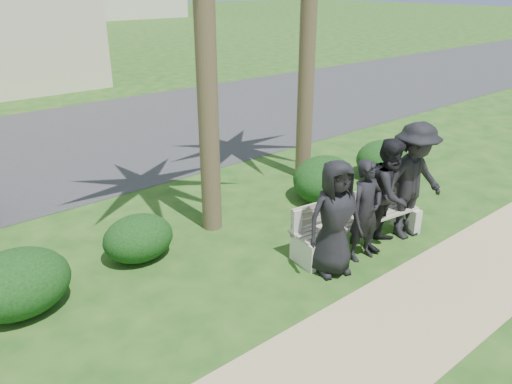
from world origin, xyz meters
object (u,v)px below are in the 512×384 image
Objects in this scene: park_bench at (357,224)px; man_b at (366,211)px; man_a at (335,218)px; man_c at (390,193)px; man_d at (413,181)px.

park_bench is 1.52× the size of man_b.
man_a is 0.97× the size of man_c.
man_d is at bearing -20.40° from man_c.
man_b is (0.64, -0.03, -0.07)m from man_a.
park_bench is at bearing 130.66° from man_c.
man_c is at bearing 18.57° from man_a.
man_b is at bearing 169.83° from man_c.
man_a is at bearing -173.45° from man_d.
park_bench is 0.56m from man_b.
man_d is (1.11, -0.02, 0.18)m from man_b.
man_d reaches higher than man_a.
man_b is 0.81× the size of man_d.
man_c is (1.24, 0.01, 0.03)m from man_a.
man_c reaches higher than park_bench.
man_a is at bearing 166.56° from man_c.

